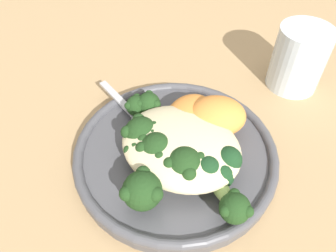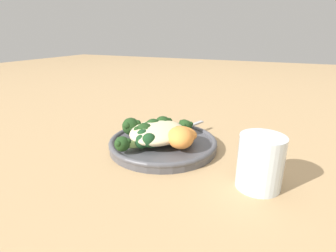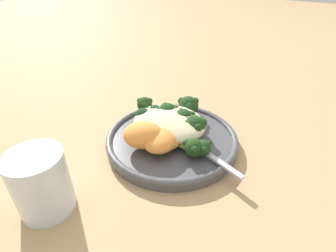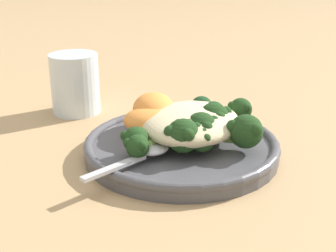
{
  "view_description": "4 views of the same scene",
  "coord_description": "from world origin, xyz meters",
  "px_view_note": "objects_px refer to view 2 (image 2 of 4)",
  "views": [
    {
      "loc": [
        -0.12,
        0.2,
        0.31
      ],
      "look_at": [
        0.0,
        -0.0,
        0.05
      ],
      "focal_mm": 35.0,
      "sensor_mm": 36.0,
      "label": 1
    },
    {
      "loc": [
        -0.48,
        -0.23,
        0.24
      ],
      "look_at": [
        0.0,
        -0.01,
        0.05
      ],
      "focal_mm": 28.0,
      "sensor_mm": 36.0,
      "label": 2
    },
    {
      "loc": [
        0.18,
        -0.33,
        0.29
      ],
      "look_at": [
        -0.02,
        0.0,
        0.03
      ],
      "focal_mm": 28.0,
      "sensor_mm": 36.0,
      "label": 3
    },
    {
      "loc": [
        0.47,
        0.21,
        0.24
      ],
      "look_at": [
        0.01,
        -0.01,
        0.04
      ],
      "focal_mm": 50.0,
      "sensor_mm": 36.0,
      "label": 4
    }
  ],
  "objects_px": {
    "kale_tuft": "(147,139)",
    "broccoli_stalk_2": "(163,127)",
    "sweet_potato_chunk_1": "(179,133)",
    "spoon": "(181,129)",
    "broccoli_stalk_0": "(182,129)",
    "broccoli_stalk_6": "(146,132)",
    "broccoli_stalk_3": "(156,130)",
    "broccoli_stalk_1": "(179,129)",
    "sweet_potato_chunk_0": "(180,137)",
    "plate": "(165,143)",
    "broccoli_stalk_5": "(134,128)",
    "water_glass": "(260,162)",
    "sweet_potato_chunk_2": "(180,134)",
    "broccoli_stalk_4": "(155,129)",
    "quinoa_mound": "(158,132)",
    "broccoli_stalk_7": "(135,143)"
  },
  "relations": [
    {
      "from": "broccoli_stalk_3",
      "to": "sweet_potato_chunk_2",
      "type": "xyz_separation_m",
      "value": [
        -0.01,
        -0.06,
        0.0
      ]
    },
    {
      "from": "sweet_potato_chunk_1",
      "to": "broccoli_stalk_7",
      "type": "bearing_deg",
      "value": 142.73
    },
    {
      "from": "broccoli_stalk_2",
      "to": "sweet_potato_chunk_1",
      "type": "bearing_deg",
      "value": -134.75
    },
    {
      "from": "quinoa_mound",
      "to": "broccoli_stalk_7",
      "type": "height_order",
      "value": "quinoa_mound"
    },
    {
      "from": "broccoli_stalk_2",
      "to": "sweet_potato_chunk_2",
      "type": "bearing_deg",
      "value": -143.11
    },
    {
      "from": "spoon",
      "to": "broccoli_stalk_0",
      "type": "bearing_deg",
      "value": -128.75
    },
    {
      "from": "broccoli_stalk_1",
      "to": "sweet_potato_chunk_0",
      "type": "height_order",
      "value": "sweet_potato_chunk_0"
    },
    {
      "from": "broccoli_stalk_2",
      "to": "water_glass",
      "type": "relative_size",
      "value": 1.06
    },
    {
      "from": "sweet_potato_chunk_2",
      "to": "spoon",
      "type": "relative_size",
      "value": 0.63
    },
    {
      "from": "broccoli_stalk_5",
      "to": "water_glass",
      "type": "distance_m",
      "value": 0.28
    },
    {
      "from": "broccoli_stalk_0",
      "to": "water_glass",
      "type": "height_order",
      "value": "water_glass"
    },
    {
      "from": "broccoli_stalk_3",
      "to": "sweet_potato_chunk_1",
      "type": "bearing_deg",
      "value": -140.68
    },
    {
      "from": "broccoli_stalk_3",
      "to": "sweet_potato_chunk_0",
      "type": "bearing_deg",
      "value": -167.09
    },
    {
      "from": "water_glass",
      "to": "kale_tuft",
      "type": "bearing_deg",
      "value": 84.63
    },
    {
      "from": "broccoli_stalk_2",
      "to": "broccoli_stalk_3",
      "type": "bearing_deg",
      "value": 104.66
    },
    {
      "from": "plate",
      "to": "kale_tuft",
      "type": "bearing_deg",
      "value": 164.77
    },
    {
      "from": "sweet_potato_chunk_1",
      "to": "sweet_potato_chunk_2",
      "type": "relative_size",
      "value": 0.73
    },
    {
      "from": "plate",
      "to": "broccoli_stalk_5",
      "type": "bearing_deg",
      "value": 96.93
    },
    {
      "from": "broccoli_stalk_1",
      "to": "broccoli_stalk_6",
      "type": "distance_m",
      "value": 0.08
    },
    {
      "from": "broccoli_stalk_1",
      "to": "broccoli_stalk_5",
      "type": "distance_m",
      "value": 0.1
    },
    {
      "from": "broccoli_stalk_4",
      "to": "water_glass",
      "type": "distance_m",
      "value": 0.24
    },
    {
      "from": "plate",
      "to": "spoon",
      "type": "relative_size",
      "value": 2.08
    },
    {
      "from": "broccoli_stalk_2",
      "to": "broccoli_stalk_3",
      "type": "xyz_separation_m",
      "value": [
        -0.01,
        0.01,
        -0.0
      ]
    },
    {
      "from": "broccoli_stalk_7",
      "to": "sweet_potato_chunk_1",
      "type": "bearing_deg",
      "value": 179.52
    },
    {
      "from": "broccoli_stalk_6",
      "to": "broccoli_stalk_1",
      "type": "bearing_deg",
      "value": -138.41
    },
    {
      "from": "broccoli_stalk_0",
      "to": "broccoli_stalk_5",
      "type": "bearing_deg",
      "value": 134.23
    },
    {
      "from": "quinoa_mound",
      "to": "broccoli_stalk_1",
      "type": "distance_m",
      "value": 0.06
    },
    {
      "from": "broccoli_stalk_4",
      "to": "kale_tuft",
      "type": "relative_size",
      "value": 1.5
    },
    {
      "from": "sweet_potato_chunk_1",
      "to": "quinoa_mound",
      "type": "bearing_deg",
      "value": 119.11
    },
    {
      "from": "broccoli_stalk_3",
      "to": "sweet_potato_chunk_1",
      "type": "distance_m",
      "value": 0.06
    },
    {
      "from": "broccoli_stalk_1",
      "to": "broccoli_stalk_7",
      "type": "bearing_deg",
      "value": 164.44
    },
    {
      "from": "sweet_potato_chunk_1",
      "to": "spoon",
      "type": "xyz_separation_m",
      "value": [
        0.05,
        0.02,
        -0.01
      ]
    },
    {
      "from": "sweet_potato_chunk_0",
      "to": "water_glass",
      "type": "xyz_separation_m",
      "value": [
        -0.05,
        -0.16,
        0.0
      ]
    },
    {
      "from": "broccoli_stalk_0",
      "to": "plate",
      "type": "bearing_deg",
      "value": 167.35
    },
    {
      "from": "sweet_potato_chunk_2",
      "to": "water_glass",
      "type": "height_order",
      "value": "water_glass"
    },
    {
      "from": "broccoli_stalk_6",
      "to": "sweet_potato_chunk_1",
      "type": "bearing_deg",
      "value": -163.11
    },
    {
      "from": "sweet_potato_chunk_0",
      "to": "kale_tuft",
      "type": "bearing_deg",
      "value": 114.62
    },
    {
      "from": "broccoli_stalk_4",
      "to": "sweet_potato_chunk_2",
      "type": "distance_m",
      "value": 0.06
    },
    {
      "from": "broccoli_stalk_1",
      "to": "sweet_potato_chunk_2",
      "type": "distance_m",
      "value": 0.05
    },
    {
      "from": "kale_tuft",
      "to": "broccoli_stalk_2",
      "type": "bearing_deg",
      "value": 0.67
    },
    {
      "from": "water_glass",
      "to": "sweet_potato_chunk_2",
      "type": "bearing_deg",
      "value": 65.86
    },
    {
      "from": "sweet_potato_chunk_0",
      "to": "sweet_potato_chunk_1",
      "type": "distance_m",
      "value": 0.04
    },
    {
      "from": "broccoli_stalk_4",
      "to": "broccoli_stalk_6",
      "type": "height_order",
      "value": "same"
    },
    {
      "from": "spoon",
      "to": "water_glass",
      "type": "height_order",
      "value": "water_glass"
    },
    {
      "from": "broccoli_stalk_0",
      "to": "broccoli_stalk_6",
      "type": "xyz_separation_m",
      "value": [
        -0.07,
        0.05,
        0.01
      ]
    },
    {
      "from": "broccoli_stalk_3",
      "to": "sweet_potato_chunk_2",
      "type": "relative_size",
      "value": 1.25
    },
    {
      "from": "broccoli_stalk_0",
      "to": "sweet_potato_chunk_1",
      "type": "height_order",
      "value": "broccoli_stalk_0"
    },
    {
      "from": "spoon",
      "to": "broccoli_stalk_4",
      "type": "bearing_deg",
      "value": 170.81
    },
    {
      "from": "spoon",
      "to": "broccoli_stalk_3",
      "type": "bearing_deg",
      "value": 165.44
    },
    {
      "from": "quinoa_mound",
      "to": "broccoli_stalk_6",
      "type": "xyz_separation_m",
      "value": [
        -0.02,
        0.02,
        0.0
      ]
    }
  ]
}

